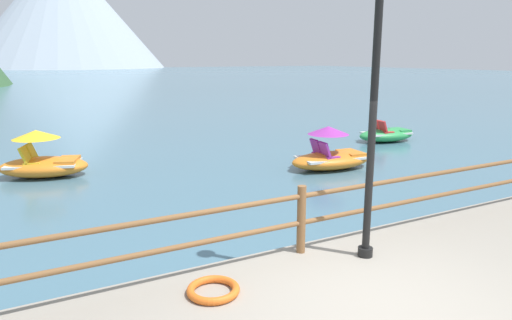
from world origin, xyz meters
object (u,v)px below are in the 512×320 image
life_ring (213,290)px  pedal_boat_3 (386,135)px  pedal_boat_0 (331,155)px  pedal_boat_1 (43,161)px  lamp_post (377,52)px

life_ring → pedal_boat_3: bearing=37.9°
pedal_boat_0 → pedal_boat_1: 7.65m
pedal_boat_1 → pedal_boat_3: 11.51m
pedal_boat_3 → life_ring: bearing=-142.1°
lamp_post → life_ring: (-2.21, 0.03, -2.66)m
pedal_boat_3 → lamp_post: bearing=-135.0°
lamp_post → life_ring: size_ratio=7.42×
lamp_post → pedal_boat_0: (3.63, 5.55, -2.72)m
life_ring → pedal_boat_0: bearing=43.4°
life_ring → pedal_boat_1: pedal_boat_1 is taller
lamp_post → pedal_boat_1: lamp_post is taller
pedal_boat_1 → lamp_post: bearing=-67.4°
life_ring → pedal_boat_1: 8.43m
lamp_post → pedal_boat_0: lamp_post is taller
pedal_boat_1 → pedal_boat_3: (11.50, -0.36, -0.15)m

